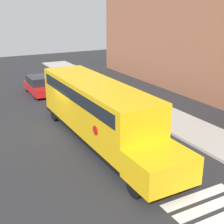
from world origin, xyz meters
TOP-DOWN VIEW (x-y plane):
  - ground_plane at (0.00, 0.00)m, footprint 60.00×60.00m
  - sidewalk_strip at (0.00, 6.50)m, footprint 44.00×3.00m
  - school_bus at (2.30, 1.01)m, footprint 11.91×2.57m
  - parked_car at (-8.52, 0.83)m, footprint 4.09×1.71m

SIDE VIEW (x-z plane):
  - ground_plane at x=0.00m, z-range 0.00..0.00m
  - sidewalk_strip at x=0.00m, z-range 0.00..0.15m
  - parked_car at x=-8.52m, z-range -0.01..1.43m
  - school_bus at x=2.30m, z-range 0.23..3.42m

